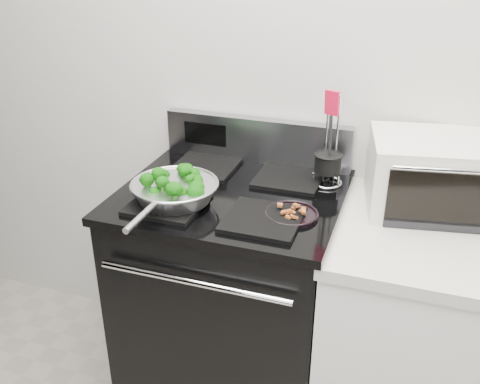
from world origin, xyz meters
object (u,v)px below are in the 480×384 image
at_px(utensil_holder, 327,168).
at_px(bacon_plate, 291,211).
at_px(skillet, 174,191).
at_px(gas_range, 233,296).
at_px(toaster_oven, 436,175).

bearing_deg(utensil_holder, bacon_plate, -82.55).
distance_m(bacon_plate, utensil_holder, 0.29).
xyz_separation_m(skillet, bacon_plate, (0.40, 0.04, -0.03)).
height_order(skillet, bacon_plate, skillet).
relative_size(skillet, bacon_plate, 2.69).
bearing_deg(gas_range, toaster_oven, 13.27).
relative_size(bacon_plate, toaster_oven, 0.36).
bearing_deg(bacon_plate, utensil_holder, 77.60).
bearing_deg(bacon_plate, skillet, -173.87).
bearing_deg(gas_range, skillet, -134.71).
height_order(utensil_holder, toaster_oven, utensil_holder).
relative_size(gas_range, utensil_holder, 3.18).
height_order(skillet, utensil_holder, utensil_holder).
height_order(gas_range, toaster_oven, toaster_oven).
bearing_deg(utensil_holder, skillet, -124.80).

